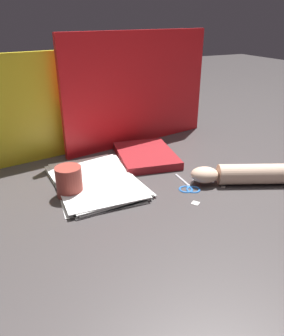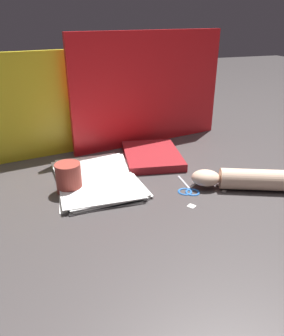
{
  "view_description": "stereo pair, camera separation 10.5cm",
  "coord_description": "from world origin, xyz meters",
  "px_view_note": "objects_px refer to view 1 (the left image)",
  "views": [
    {
      "loc": [
        -0.4,
        -0.87,
        0.5
      ],
      "look_at": [
        -0.0,
        -0.01,
        0.06
      ],
      "focal_mm": 35.0,
      "sensor_mm": 36.0,
      "label": 1
    },
    {
      "loc": [
        -0.31,
        -0.91,
        0.5
      ],
      "look_at": [
        -0.0,
        -0.01,
        0.06
      ],
      "focal_mm": 35.0,
      "sensor_mm": 36.0,
      "label": 2
    }
  ],
  "objects_px": {
    "book_closed": "(146,155)",
    "hand_forearm": "(245,174)",
    "mug": "(69,181)",
    "paper_stack": "(96,181)",
    "scissors": "(189,185)"
  },
  "relations": [
    {
      "from": "book_closed",
      "to": "hand_forearm",
      "type": "height_order",
      "value": "hand_forearm"
    },
    {
      "from": "book_closed",
      "to": "scissors",
      "type": "xyz_separation_m",
      "value": [
        0.03,
        -0.26,
        -0.01
      ]
    },
    {
      "from": "mug",
      "to": "paper_stack",
      "type": "bearing_deg",
      "value": 23.81
    },
    {
      "from": "scissors",
      "to": "mug",
      "type": "bearing_deg",
      "value": 163.22
    },
    {
      "from": "paper_stack",
      "to": "hand_forearm",
      "type": "height_order",
      "value": "hand_forearm"
    },
    {
      "from": "scissors",
      "to": "hand_forearm",
      "type": "height_order",
      "value": "hand_forearm"
    },
    {
      "from": "scissors",
      "to": "paper_stack",
      "type": "bearing_deg",
      "value": 150.53
    },
    {
      "from": "paper_stack",
      "to": "hand_forearm",
      "type": "distance_m",
      "value": 0.49
    },
    {
      "from": "book_closed",
      "to": "mug",
      "type": "xyz_separation_m",
      "value": [
        -0.33,
        -0.15,
        0.03
      ]
    },
    {
      "from": "scissors",
      "to": "mug",
      "type": "xyz_separation_m",
      "value": [
        -0.36,
        0.11,
        0.04
      ]
    },
    {
      "from": "paper_stack",
      "to": "hand_forearm",
      "type": "xyz_separation_m",
      "value": [
        0.44,
        -0.21,
        0.02
      ]
    },
    {
      "from": "hand_forearm",
      "to": "scissors",
      "type": "bearing_deg",
      "value": 162.04
    },
    {
      "from": "paper_stack",
      "to": "book_closed",
      "type": "xyz_separation_m",
      "value": [
        0.24,
        0.11,
        0.01
      ]
    },
    {
      "from": "book_closed",
      "to": "mug",
      "type": "height_order",
      "value": "mug"
    },
    {
      "from": "hand_forearm",
      "to": "paper_stack",
      "type": "bearing_deg",
      "value": 154.86
    }
  ]
}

